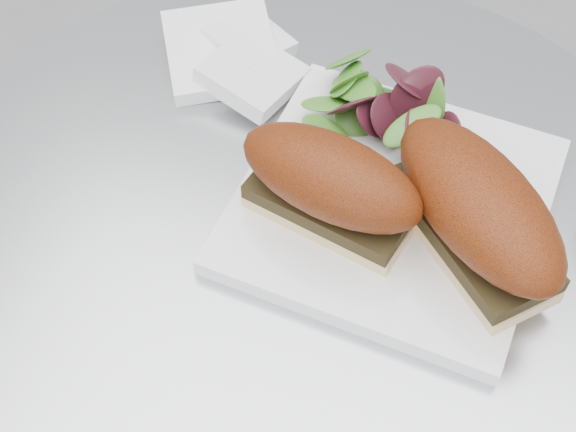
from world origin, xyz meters
TOP-DOWN VIEW (x-y plane):
  - table at (0.00, 0.00)m, footprint 0.70×0.70m
  - plate at (0.06, 0.06)m, footprint 0.25×0.25m
  - sandwich_left at (0.02, 0.02)m, footprint 0.16×0.10m
  - sandwich_right at (0.13, 0.04)m, footprint 0.18×0.18m
  - salad at (0.03, 0.13)m, footprint 0.12×0.12m
  - napkin at (-0.12, 0.16)m, footprint 0.16×0.16m

SIDE VIEW (x-z plane):
  - table at x=0.00m, z-range 0.12..0.85m
  - plate at x=0.06m, z-range 0.73..0.75m
  - napkin at x=-0.12m, z-range 0.73..0.75m
  - salad at x=0.03m, z-range 0.75..0.80m
  - sandwich_left at x=0.02m, z-range 0.75..0.83m
  - sandwich_right at x=0.13m, z-range 0.75..0.83m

